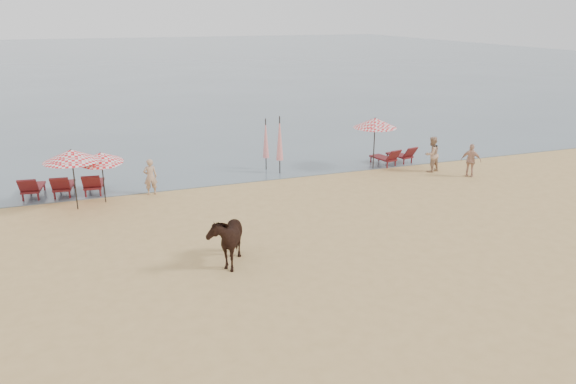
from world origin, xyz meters
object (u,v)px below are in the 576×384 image
object	(u,v)px
lounger_cluster_left	(63,185)
beachgoer_right_b	(471,160)
umbrella_open_right	(375,123)
cow	(226,238)
umbrella_open_left_b	(101,157)
umbrella_open_left_a	(71,155)
umbrella_closed_right	(280,139)
beachgoer_left	(150,177)
beachgoer_right_a	(432,154)
lounger_cluster_right	(394,156)
umbrella_closed_left	(266,139)

from	to	relation	value
lounger_cluster_left	beachgoer_right_b	bearing A→B (deg)	-3.37
umbrella_open_right	cow	bearing A→B (deg)	-139.78
umbrella_open_left_b	beachgoer_right_b	bearing A→B (deg)	-10.88
umbrella_open_left_a	umbrella_closed_right	xyz separation A→B (m)	(8.67, 1.91, -0.44)
cow	beachgoer_right_b	xyz separation A→B (m)	(12.38, 5.02, -0.05)
lounger_cluster_left	beachgoer_right_b	size ratio (longest dim) A/B	2.15
umbrella_open_right	beachgoer_left	xyz separation A→B (m)	(-10.20, -0.31, -1.45)
umbrella_open_left_b	cow	xyz separation A→B (m)	(3.06, -6.95, -1.00)
beachgoer_right_a	beachgoer_left	bearing A→B (deg)	-19.84
lounger_cluster_left	beachgoer_left	world-z (taller)	beachgoer_left
umbrella_open_left_b	beachgoer_right_a	bearing A→B (deg)	-6.17
beachgoer_left	beachgoer_right_b	bearing A→B (deg)	168.73
beachgoer_left	beachgoer_right_a	size ratio (longest dim) A/B	0.91
umbrella_open_left_a	lounger_cluster_left	bearing A→B (deg)	110.41
lounger_cluster_right	umbrella_closed_left	xyz separation A→B (m)	(-6.11, 1.17, 1.07)
umbrella_open_left_b	umbrella_closed_left	world-z (taller)	umbrella_closed_left
umbrella_open_left_b	umbrella_open_right	world-z (taller)	umbrella_open_right
beachgoer_right_b	umbrella_closed_left	bearing A→B (deg)	16.66
beachgoer_right_a	umbrella_open_left_b	bearing A→B (deg)	-17.81
umbrella_closed_right	beachgoer_right_a	bearing A→B (deg)	-17.06
umbrella_closed_left	beachgoer_right_a	xyz separation A→B (m)	(7.02, -2.86, -0.67)
umbrella_closed_left	beachgoer_left	xyz separation A→B (m)	(-5.47, -1.89, -0.74)
lounger_cluster_right	umbrella_closed_left	world-z (taller)	umbrella_closed_left
umbrella_open_left_b	beachgoer_right_a	size ratio (longest dim) A/B	1.27
cow	beachgoer_left	bearing A→B (deg)	122.32
umbrella_closed_right	umbrella_open_left_b	bearing A→B (deg)	-169.37
umbrella_open_right	cow	xyz separation A→B (m)	(-8.93, -7.63, -1.39)
umbrella_open_left_a	beachgoer_right_a	world-z (taller)	umbrella_open_left_a
umbrella_open_left_a	beachgoer_left	distance (m)	3.22
umbrella_closed_right	lounger_cluster_right	bearing A→B (deg)	-3.43
lounger_cluster_right	umbrella_open_left_a	bearing A→B (deg)	174.19
lounger_cluster_right	beachgoer_right_b	size ratio (longest dim) A/B	1.32
umbrella_open_right	umbrella_closed_left	distance (m)	5.04
umbrella_closed_left	umbrella_closed_right	xyz separation A→B (m)	(0.39, -0.82, 0.14)
umbrella_open_left_b	beachgoer_left	xyz separation A→B (m)	(1.79, 0.37, -1.05)
cow	beachgoer_right_b	bearing A→B (deg)	44.58
cow	beachgoer_left	world-z (taller)	cow
umbrella_closed_left	beachgoer_right_a	world-z (taller)	umbrella_closed_left
umbrella_closed_left	beachgoer_left	bearing A→B (deg)	-160.91
beachgoer_right_a	beachgoer_right_b	bearing A→B (deg)	115.61
lounger_cluster_left	umbrella_open_left_b	xyz separation A→B (m)	(1.52, -1.32, 1.33)
lounger_cluster_left	cow	distance (m)	9.46
umbrella_closed_left	beachgoer_right_a	size ratio (longest dim) A/B	1.48
umbrella_open_left_b	umbrella_closed_right	distance (m)	7.78
umbrella_open_right	umbrella_closed_right	size ratio (longest dim) A/B	0.92
umbrella_open_right	beachgoer_right_a	bearing A→B (deg)	-29.40
lounger_cluster_right	umbrella_closed_left	bearing A→B (deg)	157.15
lounger_cluster_right	umbrella_closed_right	world-z (taller)	umbrella_closed_right
umbrella_open_right	beachgoer_right_a	world-z (taller)	umbrella_open_right
umbrella_open_right	beachgoer_right_b	xyz separation A→B (m)	(3.44, -2.60, -1.44)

